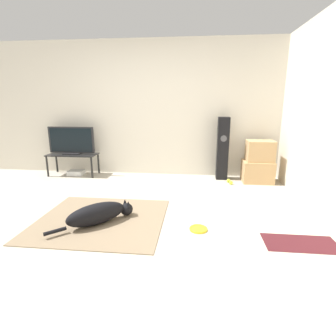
{
  "coord_description": "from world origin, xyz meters",
  "views": [
    {
      "loc": [
        1.01,
        -3.02,
        1.42
      ],
      "look_at": [
        0.6,
        0.8,
        0.45
      ],
      "focal_mm": 28.0,
      "sensor_mm": 36.0,
      "label": 1
    }
  ],
  "objects_px": {
    "frisbee": "(198,229)",
    "floor_speaker": "(223,149)",
    "tv": "(71,141)",
    "tennis_ball_near_speaker": "(231,183)",
    "cardboard_box_lower": "(257,172)",
    "cardboard_box_upper": "(260,151)",
    "dog": "(99,214)",
    "tv_stand": "(73,157)",
    "tennis_ball_by_boxes": "(228,181)",
    "game_console": "(76,173)"
  },
  "relations": [
    {
      "from": "frisbee",
      "to": "floor_speaker",
      "type": "xyz_separation_m",
      "value": [
        0.44,
        2.13,
        0.57
      ]
    },
    {
      "from": "tv",
      "to": "tennis_ball_near_speaker",
      "type": "bearing_deg",
      "value": -5.9
    },
    {
      "from": "cardboard_box_lower",
      "to": "floor_speaker",
      "type": "relative_size",
      "value": 0.46
    },
    {
      "from": "cardboard_box_lower",
      "to": "cardboard_box_upper",
      "type": "height_order",
      "value": "cardboard_box_upper"
    },
    {
      "from": "cardboard_box_lower",
      "to": "tennis_ball_near_speaker",
      "type": "bearing_deg",
      "value": -156.13
    },
    {
      "from": "cardboard_box_lower",
      "to": "tennis_ball_near_speaker",
      "type": "height_order",
      "value": "cardboard_box_lower"
    },
    {
      "from": "dog",
      "to": "tv_stand",
      "type": "xyz_separation_m",
      "value": [
        -1.29,
        2.05,
        0.23
      ]
    },
    {
      "from": "tennis_ball_by_boxes",
      "to": "tennis_ball_near_speaker",
      "type": "distance_m",
      "value": 0.12
    },
    {
      "from": "frisbee",
      "to": "game_console",
      "type": "bearing_deg",
      "value": 139.25
    },
    {
      "from": "cardboard_box_upper",
      "to": "floor_speaker",
      "type": "xyz_separation_m",
      "value": [
        -0.65,
        0.13,
        0.01
      ]
    },
    {
      "from": "dog",
      "to": "tv_stand",
      "type": "distance_m",
      "value": 2.44
    },
    {
      "from": "tennis_ball_near_speaker",
      "to": "game_console",
      "type": "bearing_deg",
      "value": 173.86
    },
    {
      "from": "tennis_ball_by_boxes",
      "to": "tennis_ball_near_speaker",
      "type": "xyz_separation_m",
      "value": [
        0.03,
        -0.12,
        0.0
      ]
    },
    {
      "from": "floor_speaker",
      "to": "tv_stand",
      "type": "relative_size",
      "value": 1.21
    },
    {
      "from": "tennis_ball_by_boxes",
      "to": "dog",
      "type": "bearing_deg",
      "value": -132.9
    },
    {
      "from": "cardboard_box_lower",
      "to": "tennis_ball_by_boxes",
      "type": "distance_m",
      "value": 0.55
    },
    {
      "from": "frisbee",
      "to": "tv",
      "type": "bearing_deg",
      "value": 139.83
    },
    {
      "from": "frisbee",
      "to": "cardboard_box_upper",
      "type": "bearing_deg",
      "value": 61.41
    },
    {
      "from": "tv",
      "to": "tv_stand",
      "type": "bearing_deg",
      "value": -90.0
    },
    {
      "from": "dog",
      "to": "tennis_ball_by_boxes",
      "type": "xyz_separation_m",
      "value": [
        1.73,
        1.86,
        -0.1
      ]
    },
    {
      "from": "floor_speaker",
      "to": "tv",
      "type": "distance_m",
      "value": 2.91
    },
    {
      "from": "dog",
      "to": "cardboard_box_upper",
      "type": "distance_m",
      "value": 3.03
    },
    {
      "from": "tv_stand",
      "to": "game_console",
      "type": "bearing_deg",
      "value": 16.28
    },
    {
      "from": "tv",
      "to": "tennis_ball_near_speaker",
      "type": "relative_size",
      "value": 13.74
    },
    {
      "from": "cardboard_box_lower",
      "to": "floor_speaker",
      "type": "xyz_separation_m",
      "value": [
        -0.63,
        0.14,
        0.39
      ]
    },
    {
      "from": "floor_speaker",
      "to": "game_console",
      "type": "xyz_separation_m",
      "value": [
        -2.87,
        -0.04,
        -0.53
      ]
    },
    {
      "from": "tv_stand",
      "to": "floor_speaker",
      "type": "bearing_deg",
      "value": 0.93
    },
    {
      "from": "frisbee",
      "to": "tv",
      "type": "distance_m",
      "value": 3.29
    },
    {
      "from": "dog",
      "to": "cardboard_box_lower",
      "type": "distance_m",
      "value": 2.98
    },
    {
      "from": "floor_speaker",
      "to": "game_console",
      "type": "height_order",
      "value": "floor_speaker"
    },
    {
      "from": "game_console",
      "to": "frisbee",
      "type": "bearing_deg",
      "value": -40.75
    },
    {
      "from": "dog",
      "to": "frisbee",
      "type": "bearing_deg",
      "value": -1.27
    },
    {
      "from": "cardboard_box_upper",
      "to": "game_console",
      "type": "height_order",
      "value": "cardboard_box_upper"
    },
    {
      "from": "dog",
      "to": "tv_stand",
      "type": "height_order",
      "value": "tv_stand"
    },
    {
      "from": "tennis_ball_by_boxes",
      "to": "tennis_ball_near_speaker",
      "type": "bearing_deg",
      "value": -76.09
    },
    {
      "from": "cardboard_box_lower",
      "to": "game_console",
      "type": "bearing_deg",
      "value": 178.25
    },
    {
      "from": "cardboard_box_lower",
      "to": "frisbee",
      "type": "bearing_deg",
      "value": -118.34
    },
    {
      "from": "frisbee",
      "to": "dog",
      "type": "bearing_deg",
      "value": 178.73
    },
    {
      "from": "cardboard_box_upper",
      "to": "frisbee",
      "type": "bearing_deg",
      "value": -118.59
    },
    {
      "from": "dog",
      "to": "tv",
      "type": "bearing_deg",
      "value": 122.13
    },
    {
      "from": "floor_speaker",
      "to": "tennis_ball_by_boxes",
      "type": "height_order",
      "value": "floor_speaker"
    },
    {
      "from": "cardboard_box_lower",
      "to": "game_console",
      "type": "xyz_separation_m",
      "value": [
        -3.49,
        0.11,
        -0.15
      ]
    },
    {
      "from": "tennis_ball_near_speaker",
      "to": "dog",
      "type": "bearing_deg",
      "value": -135.23
    },
    {
      "from": "dog",
      "to": "tennis_ball_near_speaker",
      "type": "bearing_deg",
      "value": 44.77
    },
    {
      "from": "cardboard_box_upper",
      "to": "tv",
      "type": "height_order",
      "value": "tv"
    },
    {
      "from": "frisbee",
      "to": "tennis_ball_by_boxes",
      "type": "xyz_separation_m",
      "value": [
        0.55,
        1.88,
        0.02
      ]
    },
    {
      "from": "frisbee",
      "to": "cardboard_box_lower",
      "type": "height_order",
      "value": "cardboard_box_lower"
    },
    {
      "from": "cardboard_box_lower",
      "to": "tennis_ball_near_speaker",
      "type": "xyz_separation_m",
      "value": [
        -0.49,
        -0.22,
        -0.16
      ]
    },
    {
      "from": "dog",
      "to": "floor_speaker",
      "type": "distance_m",
      "value": 2.69
    },
    {
      "from": "frisbee",
      "to": "tennis_ball_near_speaker",
      "type": "distance_m",
      "value": 1.86
    }
  ]
}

